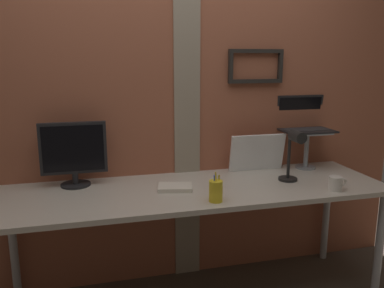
# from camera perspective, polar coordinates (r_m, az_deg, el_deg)

# --- Properties ---
(brick_wall_back) EXTENTS (3.47, 0.16, 2.47)m
(brick_wall_back) POSITION_cam_1_polar(r_m,az_deg,el_deg) (2.66, -3.80, 5.99)
(brick_wall_back) COLOR #9E563D
(brick_wall_back) RESTS_ON ground_plane
(desk) EXTENTS (2.34, 0.70, 0.76)m
(desk) POSITION_cam_1_polar(r_m,az_deg,el_deg) (2.42, 0.60, -7.79)
(desk) COLOR beige
(desk) RESTS_ON ground_plane
(monitor) EXTENTS (0.39, 0.18, 0.39)m
(monitor) POSITION_cam_1_polar(r_m,az_deg,el_deg) (2.48, -16.75, -1.01)
(monitor) COLOR black
(monitor) RESTS_ON desk
(laptop_stand) EXTENTS (0.28, 0.22, 0.26)m
(laptop_stand) POSITION_cam_1_polar(r_m,az_deg,el_deg) (2.89, 16.25, 0.03)
(laptop_stand) COLOR gray
(laptop_stand) RESTS_ON desk
(laptop) EXTENTS (0.36, 0.26, 0.24)m
(laptop) POSITION_cam_1_polar(r_m,az_deg,el_deg) (2.92, 15.78, 3.28)
(laptop) COLOR black
(laptop) RESTS_ON laptop_stand
(whiteboard_panel) EXTENTS (0.39, 0.07, 0.26)m
(whiteboard_panel) POSITION_cam_1_polar(r_m,az_deg,el_deg) (2.76, 9.42, -1.24)
(whiteboard_panel) COLOR white
(whiteboard_panel) RESTS_ON desk
(desk_lamp) EXTENTS (0.12, 0.20, 0.34)m
(desk_lamp) POSITION_cam_1_polar(r_m,az_deg,el_deg) (2.51, 14.47, -0.92)
(desk_lamp) COLOR black
(desk_lamp) RESTS_ON desk
(pen_cup) EXTENTS (0.08, 0.08, 0.17)m
(pen_cup) POSITION_cam_1_polar(r_m,az_deg,el_deg) (2.16, 3.47, -6.79)
(pen_cup) COLOR yellow
(pen_cup) RESTS_ON desk
(coffee_mug) EXTENTS (0.12, 0.08, 0.08)m
(coffee_mug) POSITION_cam_1_polar(r_m,az_deg,el_deg) (2.49, 20.05, -5.37)
(coffee_mug) COLOR silver
(coffee_mug) RESTS_ON desk
(paper_clutter_stack) EXTENTS (0.23, 0.18, 0.03)m
(paper_clutter_stack) POSITION_cam_1_polar(r_m,az_deg,el_deg) (2.36, -2.46, -6.30)
(paper_clutter_stack) COLOR silver
(paper_clutter_stack) RESTS_ON desk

